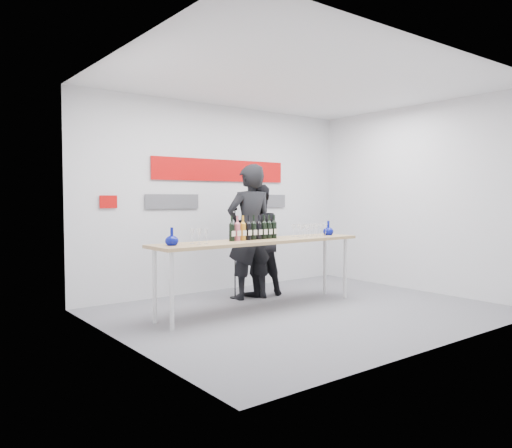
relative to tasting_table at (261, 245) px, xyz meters
name	(u,v)px	position (x,y,z in m)	size (l,w,h in m)	color
ground	(305,311)	(0.39, -0.46, -0.87)	(5.00, 5.00, 0.00)	slate
back_wall	(221,198)	(0.39, 1.54, 0.63)	(5.00, 0.04, 3.00)	silver
signage	(219,179)	(0.33, 1.51, 0.93)	(3.38, 0.02, 0.79)	#C10808
tasting_table	(261,245)	(0.00, 0.00, 0.00)	(3.15, 0.68, 0.94)	tan
wine_bottles	(254,227)	(-0.08, 0.05, 0.24)	(0.80, 0.09, 0.33)	black
decanter_left	(172,236)	(-1.34, 0.00, 0.18)	(0.16, 0.16, 0.21)	#060E7E
decanter_right	(328,228)	(1.33, 0.04, 0.18)	(0.16, 0.16, 0.21)	#060E7E
glasses_left	(199,236)	(-0.97, -0.02, 0.16)	(0.17, 0.23, 0.18)	silver
glasses_right	(310,230)	(0.92, 0.02, 0.16)	(0.57, 0.23, 0.18)	silver
presenter_left	(250,232)	(0.31, 0.65, 0.13)	(0.73, 0.48, 2.00)	black
presenter_right	(256,240)	(0.54, 0.79, -0.02)	(0.83, 0.65, 1.71)	black
mic_stand	(235,271)	(0.16, 0.82, -0.46)	(0.16, 0.16, 1.36)	black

